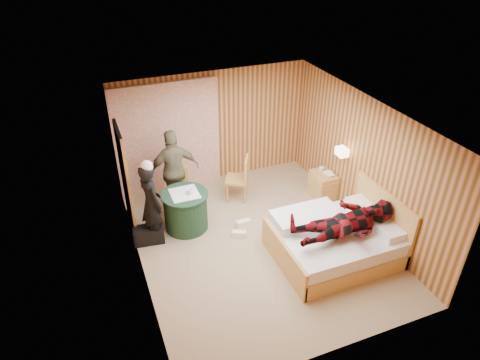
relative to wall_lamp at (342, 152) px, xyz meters
name	(u,v)px	position (x,y,z in m)	size (l,w,h in m)	color
floor	(258,242)	(-1.92, -0.45, -1.30)	(4.20, 5.00, 0.01)	#9E8368
ceiling	(261,117)	(-1.92, -0.45, 1.20)	(4.20, 5.00, 0.01)	silver
wall_back	(213,128)	(-1.92, 2.05, -0.05)	(4.20, 0.02, 2.50)	#E18D56
wall_left	(135,212)	(-4.02, -0.45, -0.05)	(0.02, 5.00, 2.50)	#E18D56
wall_right	(364,163)	(0.18, -0.45, -0.05)	(0.02, 5.00, 2.50)	#E18D56
curtain	(168,139)	(-2.92, 1.98, -0.10)	(2.20, 0.08, 2.40)	silver
doorway	(125,180)	(-3.98, 0.95, -0.28)	(0.06, 0.90, 2.05)	black
wall_lamp	(342,152)	(0.00, 0.00, 0.00)	(0.26, 0.24, 0.16)	gold
bed	(335,240)	(-0.80, -1.22, -0.98)	(2.02, 1.59, 1.09)	#EAAD60
nightstand	(323,185)	(-0.04, 0.45, -1.01)	(0.43, 0.59, 0.57)	#EAAD60
round_table	(186,210)	(-3.01, 0.49, -0.91)	(0.88, 0.88, 0.78)	#1F4429
chair_far	(178,185)	(-2.98, 1.17, -0.76)	(0.55, 0.55, 0.93)	#EAAD60
chair_near	(241,176)	(-1.68, 1.01, -0.73)	(0.60, 0.60, 0.98)	#EAAD60
duffel_bag	(149,235)	(-3.77, 0.31, -1.14)	(0.55, 0.29, 0.31)	black
sneaker_left	(243,223)	(-1.99, 0.12, -1.24)	(0.28, 0.11, 0.12)	white
sneaker_right	(239,234)	(-2.18, -0.17, -1.24)	(0.27, 0.11, 0.12)	white
woman_standing	(151,203)	(-3.65, 0.38, -0.52)	(0.57, 0.37, 1.56)	black
man_at_table	(174,171)	(-3.01, 1.22, -0.44)	(1.01, 0.42, 1.72)	#746B4D
man_on_bed	(348,216)	(-0.77, -1.45, -0.32)	(1.77, 0.67, 0.86)	maroon
book_lower	(325,175)	(-0.04, 0.40, -0.72)	(0.17, 0.22, 0.02)	white
book_upper	(325,174)	(-0.04, 0.40, -0.70)	(0.16, 0.22, 0.02)	white
cup_nightstand	(321,169)	(-0.04, 0.58, -0.69)	(0.10, 0.10, 0.09)	white
cup_table	(190,191)	(-2.91, 0.44, -0.48)	(0.12, 0.12, 0.10)	white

